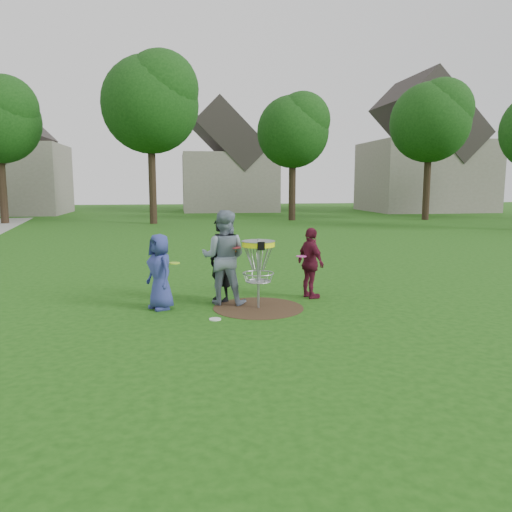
{
  "coord_description": "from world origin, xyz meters",
  "views": [
    {
      "loc": [
        -1.55,
        -9.52,
        2.46
      ],
      "look_at": [
        0.0,
        0.3,
        1.0
      ],
      "focal_mm": 35.0,
      "sensor_mm": 36.0,
      "label": 1
    }
  ],
  "objects": [
    {
      "name": "player_blue",
      "position": [
        -1.91,
        0.24,
        0.74
      ],
      "size": [
        0.77,
        0.87,
        1.49
      ],
      "primitive_type": "imported",
      "rotation": [
        0.0,
        0.0,
        -1.04
      ],
      "color": "navy",
      "rests_on": "ground"
    },
    {
      "name": "player_maroon",
      "position": [
        1.25,
        0.7,
        0.76
      ],
      "size": [
        0.63,
        0.96,
        1.52
      ],
      "primitive_type": "imported",
      "rotation": [
        0.0,
        0.0,
        1.89
      ],
      "color": "maroon",
      "rests_on": "ground"
    },
    {
      "name": "disc_on_grass",
      "position": [
        -0.91,
        -0.73,
        0.01
      ],
      "size": [
        0.22,
        0.22,
        0.02
      ],
      "primitive_type": "cylinder",
      "color": "white",
      "rests_on": "ground"
    },
    {
      "name": "dirt_patch",
      "position": [
        0.0,
        0.0,
        0.0
      ],
      "size": [
        1.8,
        1.8,
        0.01
      ],
      "primitive_type": "cylinder",
      "color": "#47331E",
      "rests_on": "ground"
    },
    {
      "name": "player_grey",
      "position": [
        -0.64,
        0.47,
        0.96
      ],
      "size": [
        1.1,
        0.96,
        1.92
      ],
      "primitive_type": "imported",
      "rotation": [
        0.0,
        0.0,
        2.85
      ],
      "color": "gray",
      "rests_on": "ground"
    },
    {
      "name": "player_black",
      "position": [
        -0.67,
        0.73,
        0.88
      ],
      "size": [
        0.69,
        0.77,
        1.76
      ],
      "primitive_type": "imported",
      "rotation": [
        0.0,
        0.0,
        -1.04
      ],
      "color": "black",
      "rests_on": "ground"
    },
    {
      "name": "held_discs",
      "position": [
        -0.38,
        0.4,
        1.03
      ],
      "size": [
        2.86,
        0.58,
        0.29
      ],
      "color": "#BAFD1C",
      "rests_on": "ground"
    },
    {
      "name": "tree_row",
      "position": [
        0.44,
        20.67,
        6.21
      ],
      "size": [
        51.2,
        17.42,
        9.9
      ],
      "color": "#38281C",
      "rests_on": "ground"
    },
    {
      "name": "disc_golf_basket",
      "position": [
        0.0,
        -0.0,
        1.02
      ],
      "size": [
        0.66,
        0.67,
        1.38
      ],
      "color": "#9EA0A5",
      "rests_on": "ground"
    },
    {
      "name": "ground",
      "position": [
        0.0,
        0.0,
        0.0
      ],
      "size": [
        100.0,
        100.0,
        0.0
      ],
      "primitive_type": "plane",
      "color": "#19470F",
      "rests_on": "ground"
    },
    {
      "name": "house_row",
      "position": [
        4.78,
        33.07,
        4.14
      ],
      "size": [
        44.5,
        10.65,
        11.62
      ],
      "color": "gray",
      "rests_on": "ground"
    }
  ]
}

